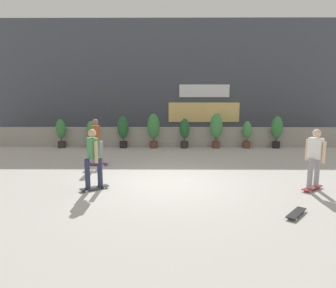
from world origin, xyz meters
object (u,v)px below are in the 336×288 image
at_px(potted_plant_2, 123,129).
at_px(potted_plant_7, 277,130).
at_px(potted_plant_1, 91,133).
at_px(skater_far_left, 315,157).
at_px(potted_plant_0, 61,132).
at_px(potted_plant_5, 216,128).
at_px(skater_by_wall_right, 93,157).
at_px(skateboard_near_camera, 296,213).
at_px(skater_mid_plaza, 96,140).
at_px(potted_plant_3, 154,128).
at_px(potted_plant_4, 185,131).
at_px(potted_plant_6, 247,133).

xyz_separation_m(potted_plant_2, potted_plant_7, (7.14, -0.00, -0.00)).
height_order(potted_plant_1, skater_far_left, skater_far_left).
height_order(potted_plant_0, potted_plant_7, potted_plant_7).
bearing_deg(potted_plant_5, skater_by_wall_right, -124.06).
height_order(potted_plant_0, potted_plant_1, potted_plant_0).
relative_size(potted_plant_1, skateboard_near_camera, 1.69).
distance_m(skater_mid_plaza, skateboard_near_camera, 7.20).
relative_size(potted_plant_3, skater_mid_plaza, 0.95).
xyz_separation_m(skater_far_left, skater_mid_plaza, (-6.61, 2.79, 0.00)).
xyz_separation_m(potted_plant_1, potted_plant_5, (5.83, 0.00, 0.27)).
bearing_deg(potted_plant_7, skateboard_near_camera, -104.91).
bearing_deg(potted_plant_4, skater_far_left, -62.25).
relative_size(potted_plant_1, potted_plant_3, 0.78).
relative_size(potted_plant_6, skater_by_wall_right, 0.74).
bearing_deg(potted_plant_2, potted_plant_6, 0.00).
xyz_separation_m(potted_plant_0, potted_plant_3, (4.32, 0.00, 0.19)).
relative_size(potted_plant_7, skater_mid_plaza, 0.87).
distance_m(potted_plant_0, skater_far_left, 10.98).
distance_m(potted_plant_4, skater_by_wall_right, 6.84).
bearing_deg(skateboard_near_camera, potted_plant_6, 84.57).
bearing_deg(potted_plant_3, skater_mid_plaza, -118.81).
distance_m(potted_plant_6, skateboard_near_camera, 8.10).
relative_size(potted_plant_1, skater_far_left, 0.74).
bearing_deg(potted_plant_7, potted_plant_5, 180.00).
distance_m(potted_plant_4, potted_plant_5, 1.48).
xyz_separation_m(potted_plant_1, potted_plant_4, (4.36, 0.00, 0.10)).
height_order(skater_far_left, skater_mid_plaza, same).
distance_m(potted_plant_4, skater_mid_plaza, 4.79).
bearing_deg(potted_plant_6, skater_far_left, -86.53).
xyz_separation_m(potted_plant_6, skateboard_near_camera, (-0.76, -8.04, -0.62)).
bearing_deg(potted_plant_6, potted_plant_5, 180.00).
relative_size(potted_plant_7, skateboard_near_camera, 1.99).
height_order(potted_plant_5, potted_plant_6, potted_plant_5).
xyz_separation_m(potted_plant_1, potted_plant_6, (7.26, 0.00, -0.00)).
distance_m(potted_plant_1, skater_far_left, 9.86).
bearing_deg(potted_plant_7, potted_plant_1, 180.00).
bearing_deg(potted_plant_6, potted_plant_2, 180.00).
bearing_deg(skater_mid_plaza, skateboard_near_camera, -40.08).
height_order(potted_plant_0, potted_plant_2, potted_plant_2).
bearing_deg(skater_far_left, skater_mid_plaza, 157.12).
distance_m(potted_plant_0, potted_plant_1, 1.41).
height_order(potted_plant_2, potted_plant_3, potted_plant_3).
relative_size(potted_plant_6, skateboard_near_camera, 1.69).
xyz_separation_m(potted_plant_2, potted_plant_6, (5.76, 0.00, -0.18)).
relative_size(potted_plant_7, skater_by_wall_right, 0.87).
distance_m(potted_plant_4, skateboard_near_camera, 8.35).
relative_size(potted_plant_2, skater_mid_plaza, 0.88).
bearing_deg(potted_plant_2, potted_plant_5, 0.00).
height_order(potted_plant_1, potted_plant_2, potted_plant_2).
bearing_deg(skater_far_left, potted_plant_2, 134.59).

